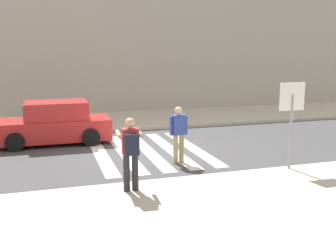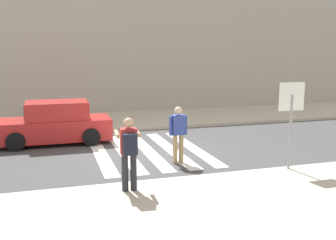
{
  "view_description": "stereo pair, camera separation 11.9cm",
  "coord_description": "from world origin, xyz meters",
  "px_view_note": "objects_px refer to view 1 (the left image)",
  "views": [
    {
      "loc": [
        -3.22,
        -12.45,
        3.35
      ],
      "look_at": [
        0.6,
        -0.2,
        1.1
      ],
      "focal_mm": 42.0,
      "sensor_mm": 36.0,
      "label": 1
    },
    {
      "loc": [
        -3.11,
        -12.48,
        3.35
      ],
      "look_at": [
        0.6,
        -0.2,
        1.1
      ],
      "focal_mm": 42.0,
      "sensor_mm": 36.0,
      "label": 2
    }
  ],
  "objects_px": {
    "stop_sign": "(292,107)",
    "pedestrian_crossing": "(179,131)",
    "photographer_with_backpack": "(131,148)",
    "parked_car_red": "(54,124)"
  },
  "relations": [
    {
      "from": "stop_sign",
      "to": "pedestrian_crossing",
      "type": "height_order",
      "value": "stop_sign"
    },
    {
      "from": "photographer_with_backpack",
      "to": "parked_car_red",
      "type": "height_order",
      "value": "photographer_with_backpack"
    },
    {
      "from": "stop_sign",
      "to": "parked_car_red",
      "type": "relative_size",
      "value": 0.58
    },
    {
      "from": "photographer_with_backpack",
      "to": "stop_sign",
      "type": "bearing_deg",
      "value": 5.95
    },
    {
      "from": "stop_sign",
      "to": "pedestrian_crossing",
      "type": "xyz_separation_m",
      "value": [
        -2.6,
        1.87,
        -0.9
      ]
    },
    {
      "from": "photographer_with_backpack",
      "to": "pedestrian_crossing",
      "type": "distance_m",
      "value": 3.07
    },
    {
      "from": "stop_sign",
      "to": "photographer_with_backpack",
      "type": "xyz_separation_m",
      "value": [
        -4.56,
        -0.47,
        -0.7
      ]
    },
    {
      "from": "photographer_with_backpack",
      "to": "parked_car_red",
      "type": "relative_size",
      "value": 0.42
    },
    {
      "from": "photographer_with_backpack",
      "to": "pedestrian_crossing",
      "type": "xyz_separation_m",
      "value": [
        1.96,
        2.35,
        -0.19
      ]
    },
    {
      "from": "pedestrian_crossing",
      "to": "photographer_with_backpack",
      "type": "bearing_deg",
      "value": -129.91
    }
  ]
}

